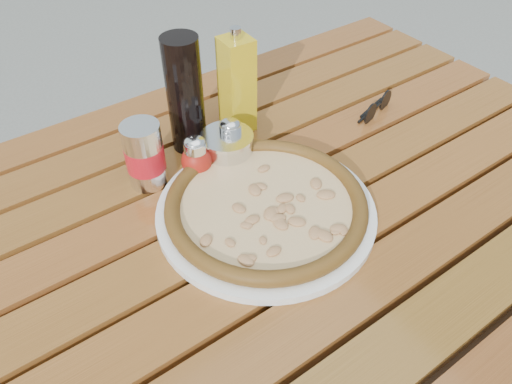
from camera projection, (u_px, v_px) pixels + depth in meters
table at (263, 242)px, 0.88m from camera, size 1.40×0.90×0.75m
plate at (266, 211)px, 0.82m from camera, size 0.40×0.40×0.01m
pizza at (266, 204)px, 0.81m from camera, size 0.38×0.38×0.03m
pepper_shaker at (196, 158)px, 0.87m from camera, size 0.07×0.07×0.08m
oregano_shaker at (231, 139)px, 0.91m from camera, size 0.07×0.07×0.08m
dark_bottle at (185, 95)px, 0.89m from camera, size 0.07×0.07×0.22m
soda_can at (145, 156)px, 0.85m from camera, size 0.07×0.07×0.12m
olive_oil_cruet at (237, 85)px, 0.94m from camera, size 0.06×0.06×0.21m
parmesan_tin at (227, 148)px, 0.91m from camera, size 0.11×0.11×0.07m
sunglasses at (377, 107)px, 1.03m from camera, size 0.11×0.05×0.04m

